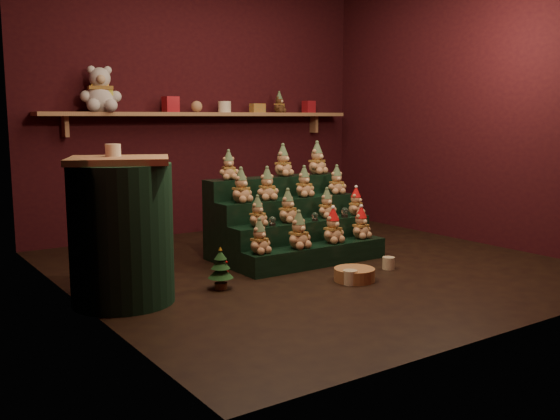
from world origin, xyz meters
TOP-DOWN VIEW (x-y plane):
  - ground at (0.00, 0.00)m, footprint 4.00×4.00m
  - back_wall at (0.00, 2.05)m, footprint 4.00×0.10m
  - front_wall at (0.00, -2.05)m, footprint 4.00×0.10m
  - left_wall at (-2.05, 0.00)m, footprint 0.10×4.00m
  - right_wall at (2.05, 0.00)m, footprint 0.10×4.00m
  - back_shelf at (0.00, 1.87)m, footprint 3.60×0.26m
  - riser_tier_front at (0.03, -0.02)m, footprint 1.40×0.22m
  - riser_tier_midfront at (0.03, 0.20)m, footprint 1.40×0.22m
  - riser_tier_midback at (0.03, 0.42)m, footprint 1.40×0.22m
  - riser_tier_back at (0.03, 0.64)m, footprint 1.40×0.22m
  - teddy_0 at (-0.56, -0.02)m, footprint 0.23×0.22m
  - teddy_1 at (-0.18, -0.03)m, footprint 0.24×0.22m
  - teddy_2 at (0.21, -0.02)m, footprint 0.23×0.21m
  - teddy_3 at (0.55, -0.00)m, footprint 0.22×0.21m
  - teddy_4 at (-0.44, 0.18)m, footprint 0.21×0.20m
  - teddy_5 at (-0.11, 0.21)m, footprint 0.24×0.23m
  - teddy_6 at (0.32, 0.21)m, footprint 0.19×0.18m
  - teddy_7 at (0.65, 0.18)m, footprint 0.24×0.23m
  - teddy_8 at (-0.46, 0.42)m, footprint 0.25×0.24m
  - teddy_9 at (-0.19, 0.42)m, footprint 0.23×0.21m
  - teddy_10 at (0.22, 0.42)m, footprint 0.20×0.18m
  - teddy_11 at (0.60, 0.41)m, footprint 0.22×0.21m
  - teddy_12 at (-0.46, 0.63)m, footprint 0.21×0.20m
  - teddy_13 at (0.13, 0.63)m, footprint 0.26×0.25m
  - teddy_14 at (0.53, 0.63)m, footprint 0.27×0.25m
  - snow_globe_a at (-0.33, 0.14)m, footprint 0.06×0.06m
  - snow_globe_b at (0.13, 0.14)m, footprint 0.06×0.06m
  - snow_globe_c at (0.47, 0.14)m, footprint 0.07×0.07m
  - side_table at (-1.73, -0.11)m, footprint 0.82×0.77m
  - table_ornament at (-1.73, -0.01)m, footprint 0.11×0.11m
  - mini_christmas_tree at (-1.02, -0.20)m, footprint 0.19×0.19m
  - mug_left at (-0.14, -0.65)m, footprint 0.11×0.11m
  - mug_right at (0.45, -0.47)m, footprint 0.10×0.10m
  - wicker_basket at (-0.04, -0.59)m, footprint 0.42×0.42m
  - white_bear at (-1.18, 1.84)m, footprint 0.46×0.43m
  - brown_bear at (0.91, 1.84)m, footprint 0.21×0.20m
  - gift_tin_red_a at (-0.44, 1.85)m, footprint 0.14×0.14m
  - gift_tin_cream at (0.20, 1.85)m, footprint 0.14×0.14m
  - gift_tin_red_b at (1.35, 1.85)m, footprint 0.12×0.12m
  - shelf_plush_ball at (-0.14, 1.85)m, footprint 0.12×0.12m
  - scarf_gift_box at (0.62, 1.85)m, footprint 0.16×0.10m

SIDE VIEW (x-z plane):
  - ground at x=0.00m, z-range 0.00..0.00m
  - wicker_basket at x=-0.04m, z-range 0.00..0.10m
  - mug_right at x=0.45m, z-range 0.00..0.10m
  - mug_left at x=-0.14m, z-range 0.00..0.11m
  - riser_tier_front at x=0.03m, z-range 0.00..0.18m
  - mini_christmas_tree at x=-1.02m, z-range 0.00..0.32m
  - riser_tier_midfront at x=0.03m, z-range 0.00..0.36m
  - riser_tier_midback at x=0.03m, z-range 0.00..0.54m
  - teddy_0 at x=-0.56m, z-range 0.18..0.45m
  - teddy_3 at x=0.55m, z-range 0.18..0.46m
  - teddy_2 at x=0.21m, z-range 0.18..0.48m
  - teddy_1 at x=-0.18m, z-range 0.18..0.49m
  - riser_tier_back at x=0.03m, z-range 0.00..0.72m
  - snow_globe_b at x=0.13m, z-range 0.36..0.44m
  - snow_globe_a at x=-0.33m, z-range 0.36..0.44m
  - snow_globe_c at x=0.47m, z-range 0.36..0.45m
  - teddy_4 at x=-0.44m, z-range 0.36..0.61m
  - teddy_7 at x=0.65m, z-range 0.36..0.61m
  - teddy_6 at x=0.32m, z-range 0.36..0.62m
  - side_table at x=-1.73m, z-range -0.01..1.00m
  - teddy_5 at x=-0.11m, z-range 0.36..0.64m
  - teddy_11 at x=0.60m, z-range 0.54..0.81m
  - teddy_10 at x=0.22m, z-range 0.54..0.82m
  - teddy_9 at x=-0.19m, z-range 0.54..0.83m
  - teddy_8 at x=-0.46m, z-range 0.54..0.83m
  - teddy_12 at x=-0.46m, z-range 0.72..0.97m
  - teddy_13 at x=0.13m, z-range 0.72..1.01m
  - teddy_14 at x=0.53m, z-range 0.72..1.02m
  - table_ornament at x=-1.73m, z-range 1.01..1.09m
  - back_shelf at x=0.00m, z-range 1.17..1.41m
  - scarf_gift_box at x=0.62m, z-range 1.32..1.42m
  - gift_tin_cream at x=0.20m, z-range 1.32..1.44m
  - shelf_plush_ball at x=-0.14m, z-range 1.32..1.44m
  - gift_tin_red_b at x=1.35m, z-range 1.32..1.46m
  - back_wall at x=0.00m, z-range 0.00..2.80m
  - front_wall at x=0.00m, z-range 0.00..2.80m
  - left_wall at x=-2.05m, z-range 0.00..2.80m
  - right_wall at x=2.05m, z-range 0.00..2.80m
  - gift_tin_red_a at x=-0.44m, z-range 1.32..1.48m
  - brown_bear at x=0.91m, z-range 1.32..1.55m
  - white_bear at x=-1.18m, z-range 1.32..1.87m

